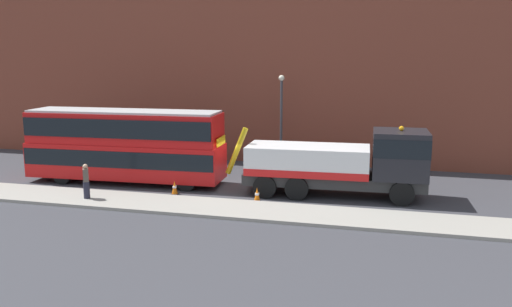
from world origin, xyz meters
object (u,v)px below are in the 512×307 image
Objects in this scene: recovery_tow_truck at (343,162)px; traffic_cone_near_bus at (175,188)px; pedestrian_onlooker at (86,182)px; double_decker_bus at (125,143)px; street_lamp at (281,114)px; traffic_cone_midway at (257,195)px.

traffic_cone_near_bus is (-8.37, -1.75, -1.42)m from recovery_tow_truck.
recovery_tow_truck reaches higher than pedestrian_onlooker.
street_lamp reaches higher than double_decker_bus.
recovery_tow_truck is 14.15× the size of traffic_cone_near_bus.
traffic_cone_near_bus is 0.12× the size of street_lamp.
double_decker_bus is 9.61m from street_lamp.
traffic_cone_midway is 0.12× the size of street_lamp.
pedestrian_onlooker is 2.38× the size of traffic_cone_midway.
pedestrian_onlooker is 2.38× the size of traffic_cone_near_bus.
traffic_cone_near_bus and traffic_cone_midway have the same top height.
double_decker_bus is 15.45× the size of traffic_cone_near_bus.
street_lamp is at bearing 61.57° from traffic_cone_near_bus.
pedestrian_onlooker is 0.29× the size of street_lamp.
traffic_cone_near_bus is 1.00× the size of traffic_cone_midway.
traffic_cone_near_bus is at bearing -170.51° from recovery_tow_truck.
pedestrian_onlooker is (-12.03, -3.98, -0.77)m from recovery_tow_truck.
pedestrian_onlooker is 4.33m from traffic_cone_near_bus.
double_decker_bus reaches higher than traffic_cone_near_bus.
street_lamp reaches higher than traffic_cone_midway.
street_lamp reaches higher than traffic_cone_near_bus.
pedestrian_onlooker is 8.34m from traffic_cone_midway.
recovery_tow_truck is 14.15× the size of traffic_cone_midway.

